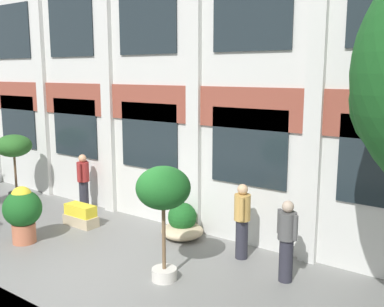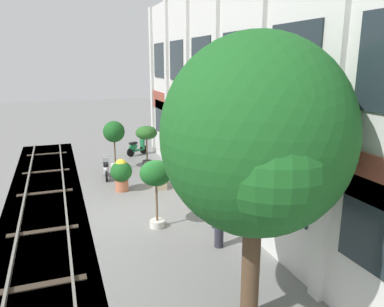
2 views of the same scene
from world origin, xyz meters
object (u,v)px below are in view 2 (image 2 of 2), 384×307
object	(u,v)px
potted_plant_wide_bowl	(201,198)
resident_by_doorway	(219,219)
potted_plant_fluted_column	(121,173)
potted_plant_square_trough	(159,181)
potted_plant_tall_urn	(156,176)
scooter_near_curb	(136,148)
broadleaf_tree	(256,141)
scooter_second_parked	(106,169)
resident_watching_tracks	(216,202)
potted_plant_terracotta_small	(114,134)
resident_near_plants	(174,160)
potted_plant_low_pan	(147,136)

from	to	relation	value
potted_plant_wide_bowl	resident_by_doorway	xyz separation A→B (m)	(2.91, -0.60, 0.49)
resident_by_doorway	potted_plant_fluted_column	bearing A→B (deg)	-47.67
potted_plant_square_trough	potted_plant_tall_urn	world-z (taller)	potted_plant_tall_urn
potted_plant_wide_bowl	scooter_near_curb	world-z (taller)	scooter_near_curb
potted_plant_square_trough	potted_plant_tall_urn	size ratio (longest dim) A/B	0.44
potted_plant_square_trough	broadleaf_tree	bearing A→B (deg)	-2.87
potted_plant_tall_urn	resident_by_doorway	distance (m)	2.43
broadleaf_tree	potted_plant_fluted_column	size ratio (longest dim) A/B	4.29
scooter_second_parked	scooter_near_curb	bearing A→B (deg)	-24.10
potted_plant_square_trough	resident_watching_tracks	bearing A→B (deg)	8.75
resident_by_doorway	potted_plant_terracotta_small	bearing A→B (deg)	-55.34
broadleaf_tree	potted_plant_wide_bowl	world-z (taller)	broadleaf_tree
potted_plant_square_trough	resident_near_plants	distance (m)	1.49
broadleaf_tree	scooter_second_parked	distance (m)	11.11
potted_plant_fluted_column	potted_plant_wide_bowl	bearing A→B (deg)	40.83
potted_plant_low_pan	potted_plant_tall_urn	bearing A→B (deg)	-10.90
potted_plant_low_pan	resident_by_doorway	xyz separation A→B (m)	(8.78, -0.01, -0.74)
potted_plant_low_pan	potted_plant_wide_bowl	bearing A→B (deg)	5.65
potted_plant_terracotta_small	potted_plant_tall_urn	size ratio (longest dim) A/B	1.08
scooter_near_curb	potted_plant_terracotta_small	bearing A→B (deg)	-148.50
potted_plant_low_pan	resident_by_doorway	world-z (taller)	potted_plant_low_pan
potted_plant_terracotta_small	resident_watching_tracks	xyz separation A→B (m)	(7.69, 1.97, -0.90)
potted_plant_square_trough	resident_by_doorway	size ratio (longest dim) A/B	0.61
potted_plant_terracotta_small	resident_by_doorway	world-z (taller)	potted_plant_terracotta_small
resident_by_doorway	scooter_near_curb	bearing A→B (deg)	-65.02
potted_plant_fluted_column	resident_by_doorway	distance (m)	5.94
potted_plant_terracotta_small	potted_plant_tall_urn	xyz separation A→B (m)	(7.03, 0.22, -0.08)
scooter_second_parked	resident_by_doorway	xyz separation A→B (m)	(7.49, 2.17, 0.40)
broadleaf_tree	resident_watching_tracks	xyz separation A→B (m)	(-4.21, 1.10, -2.89)
scooter_second_parked	resident_watching_tracks	bearing A→B (deg)	-151.86
potted_plant_terracotta_small	scooter_second_parked	xyz separation A→B (m)	(1.40, -0.63, -1.33)
potted_plant_wide_bowl	scooter_near_curb	size ratio (longest dim) A/B	0.78
scooter_second_parked	resident_by_doorway	distance (m)	7.81
potted_plant_terracotta_small	scooter_near_curb	world-z (taller)	potted_plant_terracotta_small
scooter_near_curb	potted_plant_low_pan	bearing A→B (deg)	-114.55
resident_by_doorway	resident_watching_tracks	bearing A→B (deg)	-84.72
scooter_near_curb	scooter_second_parked	size ratio (longest dim) A/B	0.93
potted_plant_fluted_column	resident_near_plants	distance (m)	2.64
resident_watching_tracks	resident_near_plants	distance (m)	5.33
potted_plant_wide_bowl	potted_plant_low_pan	xyz separation A→B (m)	(-5.87, -0.58, 1.24)
scooter_near_curb	potted_plant_wide_bowl	bearing A→B (deg)	-111.27
scooter_near_curb	resident_watching_tracks	size ratio (longest dim) A/B	0.80
potted_plant_low_pan	broadleaf_tree	bearing A→B (deg)	-3.33
potted_plant_wide_bowl	scooter_near_curb	distance (m)	8.34
resident_near_plants	potted_plant_square_trough	bearing A→B (deg)	111.48
scooter_near_curb	scooter_second_parked	xyz separation A→B (m)	(3.74, -2.14, 0.00)
broadleaf_tree	potted_plant_fluted_column	bearing A→B (deg)	-172.68
scooter_second_parked	potted_plant_low_pan	bearing A→B (deg)	-53.65
potted_plant_tall_urn	potted_plant_low_pan	xyz separation A→B (m)	(-6.93, 1.33, -0.11)
potted_plant_wide_bowl	potted_plant_square_trough	distance (m)	2.77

